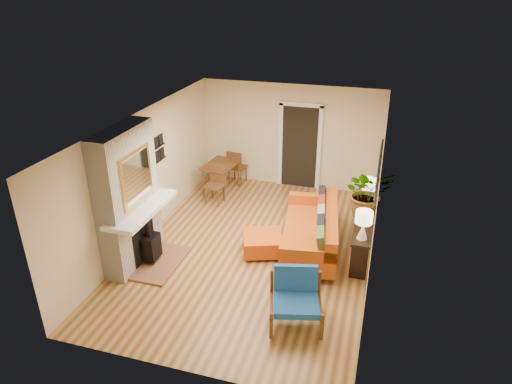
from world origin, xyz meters
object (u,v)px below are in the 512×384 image
at_px(blue_chair, 296,294).
at_px(dining_table, 224,170).
at_px(console_table, 364,228).
at_px(lamp_near, 364,222).
at_px(sofa, 315,231).
at_px(houseplant, 367,193).
at_px(ottoman, 263,242).
at_px(lamp_far, 369,188).

relative_size(blue_chair, dining_table, 0.56).
distance_m(console_table, lamp_near, 0.83).
xyz_separation_m(dining_table, console_table, (3.52, -1.90, -0.02)).
xyz_separation_m(sofa, houseplant, (0.91, 0.30, 0.81)).
relative_size(lamp_near, houseplant, 0.55).
xyz_separation_m(ottoman, houseplant, (1.85, 0.72, 0.99)).
height_order(blue_chair, dining_table, dining_table).
distance_m(lamp_near, houseplant, 0.91).
bearing_deg(sofa, blue_chair, -88.21).
bearing_deg(blue_chair, lamp_near, 60.51).
bearing_deg(lamp_far, ottoman, -145.59).
height_order(console_table, lamp_far, lamp_far).
distance_m(dining_table, console_table, 4.00).
height_order(sofa, lamp_near, lamp_near).
relative_size(blue_chair, houseplant, 0.99).
bearing_deg(blue_chair, sofa, 91.79).
distance_m(blue_chair, dining_table, 4.87).
bearing_deg(houseplant, dining_table, 154.48).
distance_m(console_table, lamp_far, 0.92).
bearing_deg(dining_table, lamp_near, -36.12).
xyz_separation_m(lamp_far, houseplant, (-0.01, -0.55, 0.15)).
bearing_deg(console_table, lamp_near, -90.00).
height_order(lamp_near, lamp_far, same).
bearing_deg(ottoman, blue_chair, -59.19).
height_order(console_table, lamp_near, lamp_near).
xyz_separation_m(ottoman, lamp_near, (1.86, -0.18, 0.84)).
bearing_deg(lamp_near, ottoman, 174.58).
bearing_deg(sofa, console_table, 5.08).
height_order(ottoman, blue_chair, blue_chair).
relative_size(sofa, houseplant, 2.53).
bearing_deg(lamp_far, blue_chair, -106.09).
relative_size(dining_table, lamp_near, 3.20).
bearing_deg(ottoman, console_table, 14.94).
height_order(ottoman, lamp_near, lamp_near).
xyz_separation_m(dining_table, houseplant, (3.51, -1.68, 0.61)).
distance_m(ottoman, lamp_near, 2.05).
distance_m(blue_chair, houseplant, 2.65).
bearing_deg(sofa, dining_table, 142.75).
relative_size(console_table, lamp_near, 3.43).
bearing_deg(dining_table, houseplant, -25.52).
xyz_separation_m(dining_table, lamp_near, (3.52, -2.57, 0.46)).
bearing_deg(blue_chair, lamp_far, 73.91).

